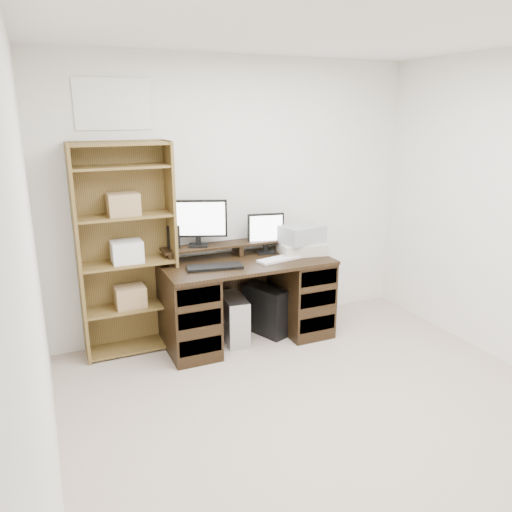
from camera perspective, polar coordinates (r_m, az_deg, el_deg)
room at (r=2.93m, az=12.40°, el=0.49°), size 3.54×4.04×2.54m
desk at (r=4.54m, az=-1.09°, el=-4.90°), size 1.50×0.70×0.75m
riser_shelf at (r=4.58m, az=-2.12°, el=1.27°), size 1.40×0.22×0.12m
monitor_wide at (r=4.43m, az=-6.68°, el=4.07°), size 0.50×0.22×0.41m
monitor_small at (r=4.62m, az=1.13°, el=2.81°), size 0.34×0.15×0.37m
speaker at (r=4.40m, az=-9.41°, el=2.13°), size 0.10×0.10×0.20m
keyboard_black at (r=4.22m, az=-4.74°, el=-1.27°), size 0.49×0.23×0.03m
keyboard_white at (r=4.45m, az=2.83°, el=-0.32°), size 0.46×0.22×0.02m
mouse at (r=4.58m, az=6.50°, el=0.17°), size 0.09×0.08×0.03m
printer at (r=4.66m, az=5.24°, el=0.93°), size 0.45×0.36×0.10m
basket at (r=4.63m, az=5.28°, el=2.51°), size 0.42×0.33×0.16m
tower_silver at (r=4.57m, az=-2.52°, el=-7.17°), size 0.23×0.44×0.42m
tower_black at (r=4.72m, az=1.15°, el=-6.19°), size 0.35×0.49×0.45m
bookshelf at (r=4.32m, az=-14.61°, el=0.81°), size 0.80×0.30×1.80m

